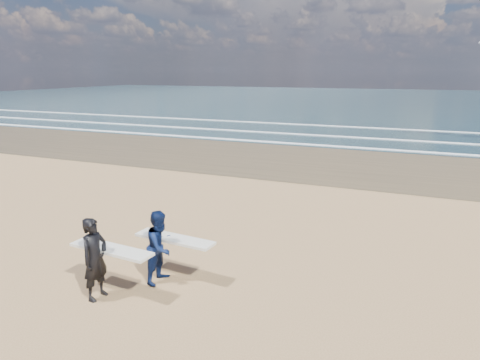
% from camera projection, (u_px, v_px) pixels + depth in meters
% --- Properties ---
extents(surfer_near, '(2.23, 1.07, 2.00)m').
position_uv_depth(surfer_near, '(97.00, 258.00, 10.00)').
color(surfer_near, black).
rests_on(surfer_near, ground).
extents(surfer_far, '(2.24, 1.19, 1.89)m').
position_uv_depth(surfer_far, '(162.00, 246.00, 10.83)').
color(surfer_far, '#0B183F').
rests_on(surfer_far, ground).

